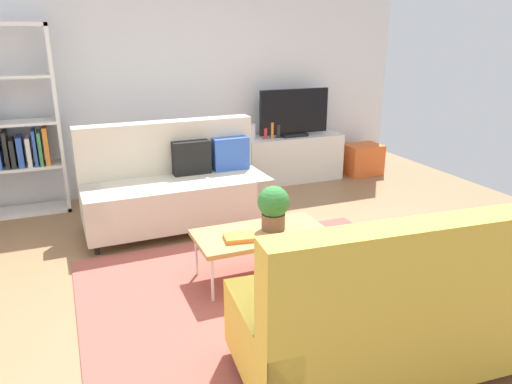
# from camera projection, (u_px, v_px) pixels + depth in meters

# --- Properties ---
(ground_plane) EXTENTS (7.68, 7.68, 0.00)m
(ground_plane) POSITION_uv_depth(u_px,v_px,m) (258.00, 278.00, 4.11)
(ground_plane) COLOR #936B47
(wall_far) EXTENTS (6.40, 0.12, 2.90)m
(wall_far) POSITION_uv_depth(u_px,v_px,m) (174.00, 78.00, 6.10)
(wall_far) COLOR silver
(wall_far) RESTS_ON ground_plane
(area_rug) EXTENTS (2.90, 2.20, 0.01)m
(area_rug) POSITION_uv_depth(u_px,v_px,m) (264.00, 288.00, 3.93)
(area_rug) COLOR #9E4C42
(area_rug) RESTS_ON ground_plane
(couch_beige) EXTENTS (1.92, 0.87, 1.10)m
(couch_beige) POSITION_uv_depth(u_px,v_px,m) (176.00, 186.00, 5.10)
(couch_beige) COLOR beige
(couch_beige) RESTS_ON ground_plane
(couch_green) EXTENTS (1.96, 0.99, 1.10)m
(couch_green) POSITION_uv_depth(u_px,v_px,m) (397.00, 309.00, 2.84)
(couch_green) COLOR gold
(couch_green) RESTS_ON ground_plane
(coffee_table) EXTENTS (1.10, 0.56, 0.42)m
(coffee_table) POSITION_uv_depth(u_px,v_px,m) (261.00, 235.00, 4.00)
(coffee_table) COLOR #B7844C
(coffee_table) RESTS_ON ground_plane
(tv_console) EXTENTS (1.40, 0.44, 0.64)m
(tv_console) POSITION_uv_depth(u_px,v_px,m) (292.00, 158.00, 6.72)
(tv_console) COLOR silver
(tv_console) RESTS_ON ground_plane
(tv) EXTENTS (1.00, 0.20, 0.64)m
(tv) POSITION_uv_depth(u_px,v_px,m) (294.00, 113.00, 6.50)
(tv) COLOR black
(tv) RESTS_ON tv_console
(bookshelf) EXTENTS (1.10, 0.36, 2.10)m
(bookshelf) POSITION_uv_depth(u_px,v_px,m) (4.00, 131.00, 5.26)
(bookshelf) COLOR white
(bookshelf) RESTS_ON ground_plane
(storage_trunk) EXTENTS (0.52, 0.40, 0.44)m
(storage_trunk) POSITION_uv_depth(u_px,v_px,m) (362.00, 159.00, 7.05)
(storage_trunk) COLOR orange
(storage_trunk) RESTS_ON ground_plane
(potted_plant) EXTENTS (0.27, 0.27, 0.38)m
(potted_plant) POSITION_uv_depth(u_px,v_px,m) (273.00, 206.00, 3.99)
(potted_plant) COLOR brown
(potted_plant) RESTS_ON coffee_table
(table_book_0) EXTENTS (0.26, 0.21, 0.04)m
(table_book_0) POSITION_uv_depth(u_px,v_px,m) (239.00, 237.00, 3.85)
(table_book_0) COLOR orange
(table_book_0) RESTS_ON coffee_table
(vase_0) EXTENTS (0.09, 0.09, 0.20)m
(vase_0) POSITION_uv_depth(u_px,v_px,m) (253.00, 131.00, 6.42)
(vase_0) COLOR silver
(vase_0) RESTS_ON tv_console
(bottle_0) EXTENTS (0.05, 0.05, 0.15)m
(bottle_0) POSITION_uv_depth(u_px,v_px,m) (265.00, 134.00, 6.40)
(bottle_0) COLOR red
(bottle_0) RESTS_ON tv_console
(bottle_1) EXTENTS (0.04, 0.04, 0.22)m
(bottle_1) POSITION_uv_depth(u_px,v_px,m) (272.00, 130.00, 6.43)
(bottle_1) COLOR orange
(bottle_1) RESTS_ON tv_console
(bottle_2) EXTENTS (0.06, 0.06, 0.18)m
(bottle_2) POSITION_uv_depth(u_px,v_px,m) (278.00, 131.00, 6.46)
(bottle_2) COLOR #262626
(bottle_2) RESTS_ON tv_console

